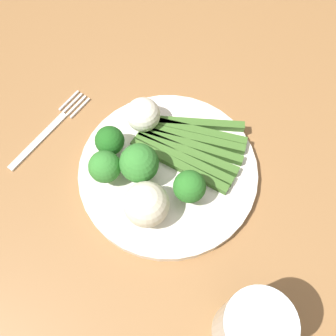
% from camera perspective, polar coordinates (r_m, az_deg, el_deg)
% --- Properties ---
extents(ground_plane, '(6.00, 6.00, 0.02)m').
position_cam_1_polar(ground_plane, '(1.34, 2.19, -14.46)').
color(ground_plane, '#B7A88E').
extents(dining_table, '(1.27, 0.99, 0.76)m').
position_cam_1_polar(dining_table, '(0.70, 4.09, -4.32)').
color(dining_table, olive).
rests_on(dining_table, ground_plane).
extents(plate, '(0.26, 0.26, 0.01)m').
position_cam_1_polar(plate, '(0.59, 0.00, -0.51)').
color(plate, silver).
rests_on(plate, dining_table).
extents(asparagus_bundle, '(0.17, 0.12, 0.01)m').
position_cam_1_polar(asparagus_bundle, '(0.60, 2.96, 3.29)').
color(asparagus_bundle, '#3D6626').
rests_on(asparagus_bundle, plate).
extents(broccoli_right, '(0.04, 0.04, 0.05)m').
position_cam_1_polar(broccoli_right, '(0.58, -8.20, 3.79)').
color(broccoli_right, '#4C7F2B').
rests_on(broccoli_right, plate).
extents(broccoli_front_left, '(0.05, 0.05, 0.07)m').
position_cam_1_polar(broccoli_front_left, '(0.55, -4.07, 0.64)').
color(broccoli_front_left, '#609E3D').
rests_on(broccoli_front_left, plate).
extents(broccoli_left, '(0.05, 0.05, 0.06)m').
position_cam_1_polar(broccoli_left, '(0.56, -8.89, 0.13)').
color(broccoli_left, '#609E3D').
rests_on(broccoli_left, plate).
extents(broccoli_near_center, '(0.04, 0.04, 0.05)m').
position_cam_1_polar(broccoli_near_center, '(0.54, 2.65, -2.47)').
color(broccoli_near_center, '#568E33').
rests_on(broccoli_near_center, plate).
extents(cauliflower_back_right, '(0.05, 0.05, 0.05)m').
position_cam_1_polar(cauliflower_back_right, '(0.60, -3.54, 7.50)').
color(cauliflower_back_right, white).
rests_on(cauliflower_back_right, plate).
extents(cauliflower_mid, '(0.06, 0.06, 0.06)m').
position_cam_1_polar(cauliflower_mid, '(0.53, -3.07, -5.13)').
color(cauliflower_mid, beige).
rests_on(cauliflower_mid, plate).
extents(fork, '(0.04, 0.17, 0.00)m').
position_cam_1_polar(fork, '(0.66, -16.29, 5.26)').
color(fork, silver).
rests_on(fork, dining_table).
extents(water_glass, '(0.08, 0.08, 0.12)m').
position_cam_1_polar(water_glass, '(0.50, 11.55, -21.20)').
color(water_glass, silver).
rests_on(water_glass, dining_table).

